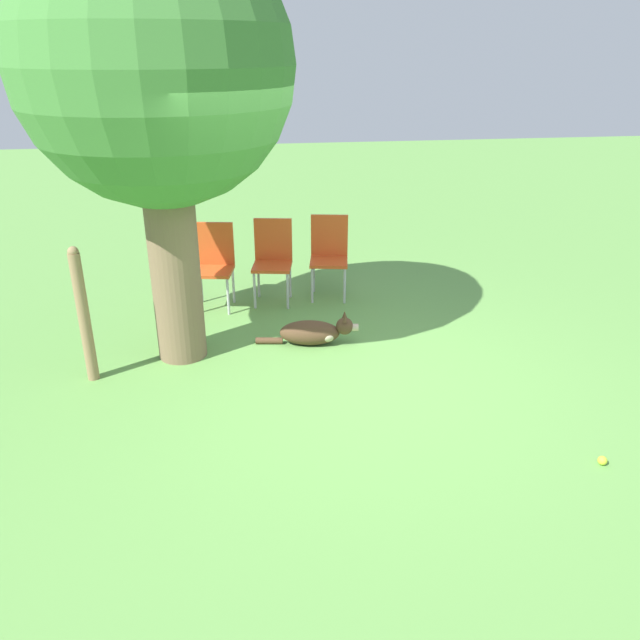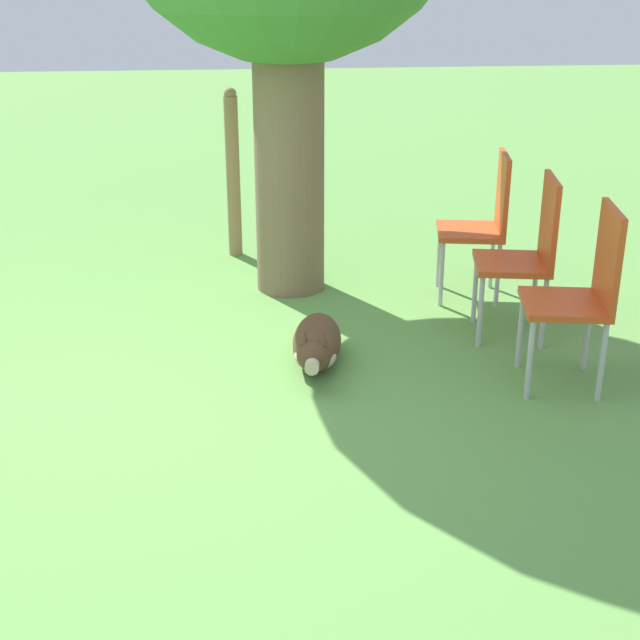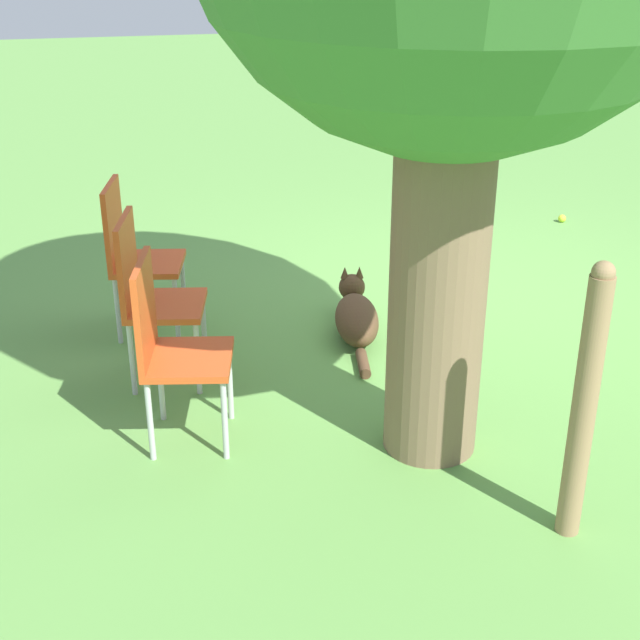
{
  "view_description": "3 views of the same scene",
  "coord_description": "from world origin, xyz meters",
  "px_view_note": "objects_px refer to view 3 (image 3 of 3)",
  "views": [
    {
      "loc": [
        -4.92,
        0.91,
        2.79
      ],
      "look_at": [
        0.72,
        0.06,
        0.28
      ],
      "focal_mm": 35.0,
      "sensor_mm": 36.0,
      "label": 1
    },
    {
      "loc": [
        0.3,
        -4.37,
        2.09
      ],
      "look_at": [
        0.76,
        0.04,
        0.3
      ],
      "focal_mm": 50.0,
      "sensor_mm": 36.0,
      "label": 2
    },
    {
      "loc": [
        2.06,
        5.05,
        2.47
      ],
      "look_at": [
        1.14,
        0.84,
        0.47
      ],
      "focal_mm": 50.0,
      "sensor_mm": 36.0,
      "label": 3
    }
  ],
  "objects_px": {
    "red_chair_2": "(169,342)",
    "fence_post": "(585,404)",
    "red_chair_0": "(133,249)",
    "tennis_ball": "(562,218)",
    "red_chair_1": "(149,290)",
    "dog": "(356,315)"
  },
  "relations": [
    {
      "from": "dog",
      "to": "red_chair_2",
      "type": "height_order",
      "value": "red_chair_2"
    },
    {
      "from": "red_chair_0",
      "to": "red_chair_1",
      "type": "bearing_deg",
      "value": -73.45
    },
    {
      "from": "red_chair_0",
      "to": "tennis_ball",
      "type": "height_order",
      "value": "red_chair_0"
    },
    {
      "from": "red_chair_0",
      "to": "tennis_ball",
      "type": "xyz_separation_m",
      "value": [
        -3.63,
        -1.42,
        -0.52
      ]
    },
    {
      "from": "red_chair_2",
      "to": "dog",
      "type": "bearing_deg",
      "value": 50.24
    },
    {
      "from": "dog",
      "to": "red_chair_0",
      "type": "bearing_deg",
      "value": 83.81
    },
    {
      "from": "fence_post",
      "to": "red_chair_1",
      "type": "relative_size",
      "value": 1.3
    },
    {
      "from": "red_chair_2",
      "to": "fence_post",
      "type": "bearing_deg",
      "value": -23.91
    },
    {
      "from": "tennis_ball",
      "to": "red_chair_1",
      "type": "bearing_deg",
      "value": 30.44
    },
    {
      "from": "tennis_ball",
      "to": "fence_post",
      "type": "bearing_deg",
      "value": 64.15
    },
    {
      "from": "dog",
      "to": "red_chair_1",
      "type": "relative_size",
      "value": 1.08
    },
    {
      "from": "dog",
      "to": "tennis_ball",
      "type": "relative_size",
      "value": 15.31
    },
    {
      "from": "red_chair_1",
      "to": "dog",
      "type": "bearing_deg",
      "value": 24.58
    },
    {
      "from": "red_chair_0",
      "to": "tennis_ball",
      "type": "distance_m",
      "value": 3.93
    },
    {
      "from": "fence_post",
      "to": "red_chair_0",
      "type": "height_order",
      "value": "fence_post"
    },
    {
      "from": "fence_post",
      "to": "red_chair_1",
      "type": "bearing_deg",
      "value": -46.77
    },
    {
      "from": "dog",
      "to": "red_chair_0",
      "type": "relative_size",
      "value": 1.08
    },
    {
      "from": "fence_post",
      "to": "red_chair_0",
      "type": "relative_size",
      "value": 1.3
    },
    {
      "from": "fence_post",
      "to": "tennis_ball",
      "type": "relative_size",
      "value": 18.47
    },
    {
      "from": "dog",
      "to": "fence_post",
      "type": "bearing_deg",
      "value": -159.93
    },
    {
      "from": "red_chair_0",
      "to": "fence_post",
      "type": "bearing_deg",
      "value": -43.94
    },
    {
      "from": "red_chair_1",
      "to": "tennis_ball",
      "type": "distance_m",
      "value": 4.17
    }
  ]
}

